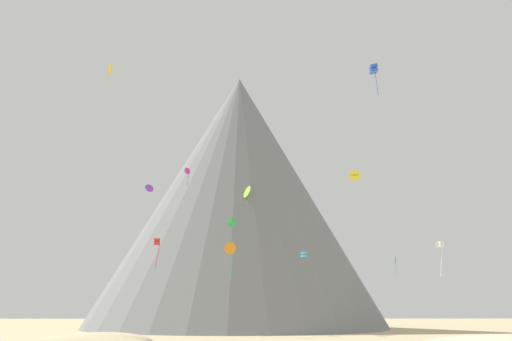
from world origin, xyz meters
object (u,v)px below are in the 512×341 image
(kite_teal_low, at_px, (395,262))
(kite_orange_low, at_px, (230,249))
(kite_yellow_mid, at_px, (355,175))
(kite_gold_high, at_px, (110,70))
(kite_green_mid, at_px, (232,223))
(kite_red_low, at_px, (157,242))
(kite_magenta_high, at_px, (188,171))
(kite_lime_high, at_px, (247,192))
(kite_cyan_low, at_px, (304,255))
(kite_blue_high, at_px, (374,69))
(rock_massif, at_px, (239,202))
(kite_violet_high, at_px, (149,188))
(kite_white_low, at_px, (440,245))

(kite_teal_low, bearing_deg, kite_orange_low, -17.65)
(kite_yellow_mid, xyz_separation_m, kite_gold_high, (-38.29, -1.55, 16.58))
(kite_green_mid, bearing_deg, kite_red_low, -98.72)
(kite_magenta_high, bearing_deg, kite_orange_low, -96.74)
(kite_lime_high, xyz_separation_m, kite_cyan_low, (9.93, -8.79, -13.58))
(kite_blue_high, bearing_deg, kite_red_low, -98.35)
(rock_massif, height_order, kite_teal_low, rock_massif)
(kite_violet_high, relative_size, kite_gold_high, 0.52)
(kite_blue_high, relative_size, kite_violet_high, 2.55)
(kite_violet_high, relative_size, kite_teal_low, 0.69)
(kite_white_low, bearing_deg, kite_blue_high, -106.41)
(kite_violet_high, xyz_separation_m, kite_green_mid, (16.61, -5.04, -7.71))
(rock_massif, height_order, kite_red_low, rock_massif)
(rock_massif, relative_size, kite_gold_high, 21.32)
(kite_white_low, height_order, kite_orange_low, kite_orange_low)
(rock_massif, distance_m, kite_yellow_mid, 49.06)
(kite_teal_low, height_order, kite_white_low, kite_white_low)
(kite_gold_high, bearing_deg, kite_lime_high, -45.62)
(kite_lime_high, height_order, kite_cyan_low, kite_lime_high)
(kite_red_low, height_order, kite_orange_low, kite_orange_low)
(kite_teal_low, bearing_deg, kite_green_mid, -33.56)
(kite_violet_high, distance_m, kite_cyan_low, 33.20)
(kite_blue_high, relative_size, kite_orange_low, 0.80)
(kite_orange_low, bearing_deg, kite_violet_high, -24.70)
(kite_teal_low, xyz_separation_m, kite_white_low, (1.61, -13.82, 0.82))
(kite_magenta_high, bearing_deg, kite_white_low, -76.76)
(kite_orange_low, bearing_deg, rock_massif, -78.66)
(kite_orange_low, xyz_separation_m, kite_green_mid, (-0.03, 7.74, 5.75))
(kite_cyan_low, distance_m, kite_yellow_mid, 19.22)
(kite_magenta_high, bearing_deg, kite_violet_high, 152.80)
(kite_green_mid, bearing_deg, kite_orange_low, -67.37)
(rock_massif, xyz_separation_m, kite_magenta_high, (-10.29, -21.80, 1.38))
(kite_lime_high, height_order, kite_white_low, kite_lime_high)
(kite_magenta_high, distance_m, kite_cyan_low, 29.71)
(kite_lime_high, height_order, kite_red_low, kite_lime_high)
(rock_massif, relative_size, kite_white_low, 16.81)
(kite_orange_low, bearing_deg, kite_red_low, 54.77)
(kite_white_low, xyz_separation_m, kite_yellow_mid, (-9.53, 5.26, 11.28))
(kite_violet_high, xyz_separation_m, kite_magenta_high, (7.28, 1.62, 4.18))
(rock_massif, bearing_deg, kite_blue_high, -68.90)
(kite_cyan_low, relative_size, kite_green_mid, 0.23)
(kite_lime_high, bearing_deg, rock_massif, -22.14)
(kite_orange_low, distance_m, kite_green_mid, 9.64)
(rock_massif, height_order, kite_gold_high, rock_massif)
(kite_violet_high, distance_m, kite_lime_high, 19.66)
(kite_magenta_high, xyz_separation_m, kite_orange_low, (9.36, -14.40, -17.64))
(kite_teal_low, xyz_separation_m, kite_green_mid, (-27.02, 8.13, 7.82))
(kite_lime_high, distance_m, kite_teal_low, 32.39)
(kite_white_low, bearing_deg, kite_magenta_high, -156.53)
(kite_red_low, bearing_deg, kite_violet_high, 2.09)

